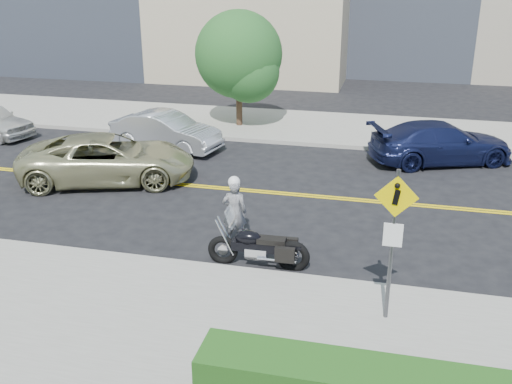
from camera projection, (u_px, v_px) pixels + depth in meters
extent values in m
plane|color=black|center=(252.00, 191.00, 18.20)|extent=(120.00, 120.00, 0.00)
cube|color=#9E9B91|center=(158.00, 325.00, 11.38)|extent=(60.00, 5.00, 0.15)
cube|color=#9E9B91|center=(295.00, 126.00, 24.97)|extent=(60.00, 5.00, 0.15)
cylinder|color=#4C4C51|center=(392.00, 247.00, 10.98)|extent=(0.08, 0.08, 3.00)
cube|color=#F9D800|center=(396.00, 197.00, 10.59)|extent=(0.78, 0.03, 0.78)
cube|color=white|center=(393.00, 235.00, 10.86)|extent=(0.35, 0.03, 0.45)
imported|color=#AAABAF|center=(234.00, 212.00, 14.61)|extent=(0.65, 0.48, 1.64)
sphere|color=white|center=(234.00, 182.00, 14.33)|extent=(0.29, 0.29, 0.29)
imported|color=#B4B284|center=(108.00, 159.00, 18.74)|extent=(5.86, 4.01, 1.49)
imported|color=#BABCC2|center=(166.00, 131.00, 21.97)|extent=(4.37, 2.29, 1.37)
imported|color=#171E47|center=(441.00, 143.00, 20.50)|extent=(5.28, 3.69, 1.42)
cylinder|color=#382619|center=(239.00, 82.00, 24.26)|extent=(0.25, 0.25, 3.89)
sphere|color=#1C551B|center=(239.00, 54.00, 23.87)|extent=(3.50, 3.50, 3.50)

